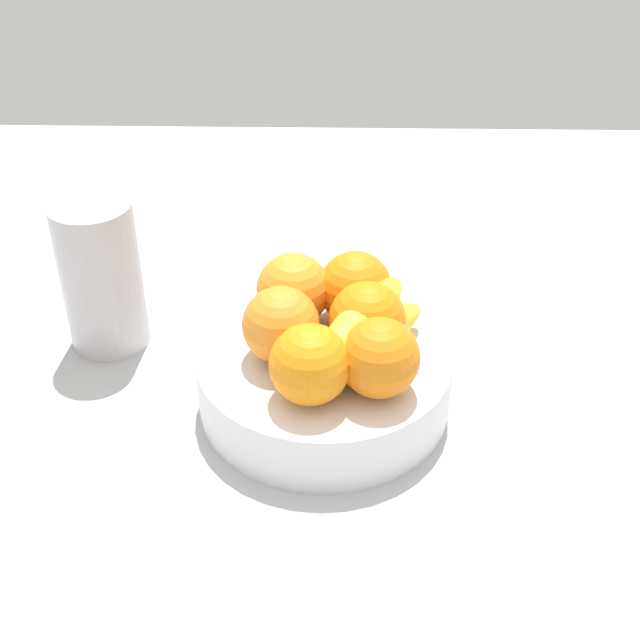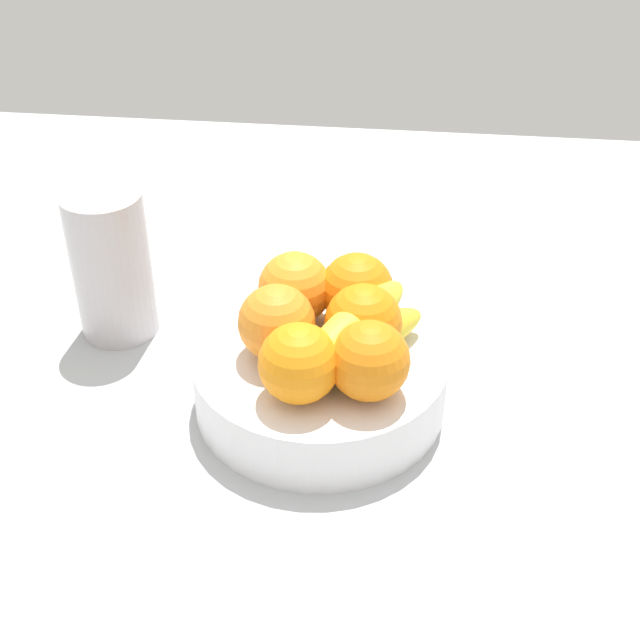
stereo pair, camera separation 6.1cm
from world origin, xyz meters
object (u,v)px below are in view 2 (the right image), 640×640
orange_center (299,363)px  orange_back_left (369,361)px  orange_front_right (277,323)px  orange_back_right (363,322)px  thermos_tumbler (111,265)px  orange_top_stack (357,289)px  orange_front_left (295,288)px  banana_bunch (352,336)px  fruit_bowl (320,379)px

orange_center → orange_back_left: same height
orange_front_right → orange_back_right: bearing=7.1°
thermos_tumbler → orange_top_stack: bearing=-8.6°
orange_back_right → orange_top_stack: same height
orange_front_left → orange_top_stack: bearing=4.4°
orange_front_left → orange_front_right: same height
banana_bunch → thermos_tumbler: (-26.38, 10.93, -0.92)cm
orange_back_left → orange_front_left: bearing=127.1°
orange_center → thermos_tumbler: 27.43cm
orange_front_right → thermos_tumbler: bearing=151.7°
orange_front_left → thermos_tumbler: bearing=167.6°
orange_front_left → orange_back_right: 8.65cm
orange_back_right → orange_back_left: bearing=-80.8°
orange_front_right → orange_back_left: (8.94, -4.73, 0.00)cm
orange_back_left → thermos_tumbler: thermos_tumbler is taller
orange_center → orange_top_stack: size_ratio=1.00×
orange_front_left → orange_back_left: same height
fruit_bowl → orange_front_right: size_ratio=3.36×
thermos_tumbler → orange_front_left: bearing=-12.4°
orange_center → orange_front_right: bearing=116.4°
orange_back_right → orange_top_stack: (-1.06, 5.39, 0.00)cm
orange_center → thermos_tumbler: size_ratio=0.44×
fruit_bowl → orange_front_left: 9.23cm
orange_center → orange_back_left: bearing=9.8°
banana_bunch → orange_back_left: bearing=-66.4°
fruit_bowl → orange_back_left: (4.91, -5.10, 6.69)cm
orange_top_stack → banana_bunch: orange_top_stack is taller
fruit_bowl → orange_top_stack: orange_top_stack is taller
orange_front_left → orange_center: bearing=-80.4°
orange_front_left → orange_front_right: bearing=-98.6°
orange_front_right → thermos_tumbler: size_ratio=0.44×
orange_center → banana_bunch: (4.24, 5.21, -0.54)cm
orange_back_left → thermos_tumbler: 32.01cm
fruit_bowl → orange_back_left: size_ratio=3.36×
orange_top_stack → thermos_tumbler: (-26.21, 3.98, -1.46)cm
orange_back_left → thermos_tumbler: bearing=151.8°
orange_front_right → thermos_tumbler: thermos_tumbler is taller
orange_front_right → orange_center: size_ratio=1.00×
orange_center → orange_top_stack: bearing=71.5°
fruit_bowl → orange_front_right: bearing=-174.8°
orange_top_stack → orange_front_left: bearing=-175.6°
orange_back_left → banana_bunch: (-1.82, 4.16, -0.54)cm
orange_front_right → banana_bunch: size_ratio=0.43×
orange_top_stack → banana_bunch: size_ratio=0.43×
orange_front_left → thermos_tumbler: 20.69cm
orange_front_left → thermos_tumbler: (-20.16, 4.44, -1.46)cm
orange_back_left → orange_front_right: bearing=152.1°
orange_back_left → banana_bunch: bearing=113.6°
fruit_bowl → banana_bunch: bearing=-16.9°
orange_center → fruit_bowl: bearing=79.4°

